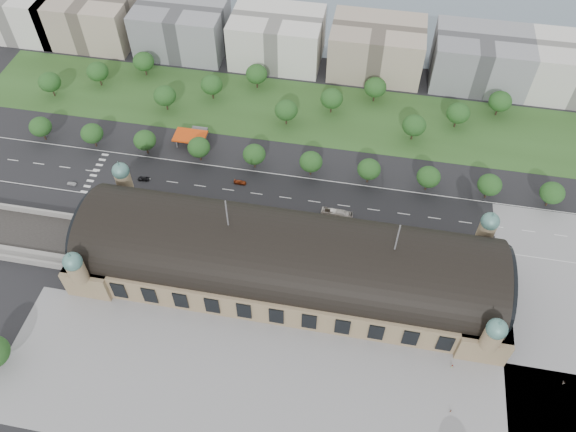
% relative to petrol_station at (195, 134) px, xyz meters
% --- Properties ---
extents(ground, '(900.00, 900.00, 0.00)m').
position_rel_petrol_station_xyz_m(ground, '(53.91, -65.28, -2.95)').
color(ground, black).
rests_on(ground, ground).
extents(station, '(150.00, 48.40, 44.30)m').
position_rel_petrol_station_xyz_m(station, '(53.91, -65.28, 7.33)').
color(station, '#8C7357').
rests_on(station, ground).
extents(track_cutting, '(70.00, 24.00, 3.10)m').
position_rel_petrol_station_xyz_m(track_cutting, '(-56.09, -67.49, -2.25)').
color(track_cutting, black).
rests_on(track_cutting, ground).
extents(plaza_south, '(190.00, 48.00, 0.12)m').
position_rel_petrol_station_xyz_m(plaza_south, '(63.91, -109.28, -2.95)').
color(plaza_south, gray).
rests_on(plaza_south, ground).
extents(road_slab, '(260.00, 26.00, 0.10)m').
position_rel_petrol_station_xyz_m(road_slab, '(33.91, -27.28, -2.95)').
color(road_slab, black).
rests_on(road_slab, ground).
extents(grass_belt, '(300.00, 45.00, 0.10)m').
position_rel_petrol_station_xyz_m(grass_belt, '(38.91, 27.72, -2.95)').
color(grass_belt, '#294A1D').
rests_on(grass_belt, ground).
extents(petrol_station, '(14.00, 13.00, 5.05)m').
position_rel_petrol_station_xyz_m(petrol_station, '(0.00, 0.00, 0.00)').
color(petrol_station, '#CE3F0C').
rests_on(petrol_station, ground).
extents(office_0, '(45.00, 32.00, 24.00)m').
position_rel_petrol_station_xyz_m(office_0, '(-116.09, 67.72, 9.05)').
color(office_0, silver).
rests_on(office_0, ground).
extents(office_1, '(45.00, 32.00, 24.00)m').
position_rel_petrol_station_xyz_m(office_1, '(-76.09, 67.72, 9.05)').
color(office_1, tan).
rests_on(office_1, ground).
extents(office_2, '(45.00, 32.00, 24.00)m').
position_rel_petrol_station_xyz_m(office_2, '(-26.09, 67.72, 9.05)').
color(office_2, gray).
rests_on(office_2, ground).
extents(office_3, '(45.00, 32.00, 24.00)m').
position_rel_petrol_station_xyz_m(office_3, '(23.91, 67.72, 9.05)').
color(office_3, silver).
rests_on(office_3, ground).
extents(office_4, '(45.00, 32.00, 24.00)m').
position_rel_petrol_station_xyz_m(office_4, '(73.91, 67.72, 9.05)').
color(office_4, tan).
rests_on(office_4, ground).
extents(office_5, '(45.00, 32.00, 24.00)m').
position_rel_petrol_station_xyz_m(office_5, '(123.91, 67.72, 9.05)').
color(office_5, gray).
rests_on(office_5, ground).
extents(tree_row_0, '(9.60, 9.60, 11.52)m').
position_rel_petrol_station_xyz_m(tree_row_0, '(-66.09, -12.28, 4.48)').
color(tree_row_0, '#2D2116').
rests_on(tree_row_0, ground).
extents(tree_row_1, '(9.60, 9.60, 11.52)m').
position_rel_petrol_station_xyz_m(tree_row_1, '(-42.09, -12.28, 4.48)').
color(tree_row_1, '#2D2116').
rests_on(tree_row_1, ground).
extents(tree_row_2, '(9.60, 9.60, 11.52)m').
position_rel_petrol_station_xyz_m(tree_row_2, '(-18.09, -12.28, 4.48)').
color(tree_row_2, '#2D2116').
rests_on(tree_row_2, ground).
extents(tree_row_3, '(9.60, 9.60, 11.52)m').
position_rel_petrol_station_xyz_m(tree_row_3, '(5.91, -12.28, 4.48)').
color(tree_row_3, '#2D2116').
rests_on(tree_row_3, ground).
extents(tree_row_4, '(9.60, 9.60, 11.52)m').
position_rel_petrol_station_xyz_m(tree_row_4, '(29.91, -12.28, 4.48)').
color(tree_row_4, '#2D2116').
rests_on(tree_row_4, ground).
extents(tree_row_5, '(9.60, 9.60, 11.52)m').
position_rel_petrol_station_xyz_m(tree_row_5, '(53.91, -12.28, 4.48)').
color(tree_row_5, '#2D2116').
rests_on(tree_row_5, ground).
extents(tree_row_6, '(9.60, 9.60, 11.52)m').
position_rel_petrol_station_xyz_m(tree_row_6, '(77.91, -12.28, 4.48)').
color(tree_row_6, '#2D2116').
rests_on(tree_row_6, ground).
extents(tree_row_7, '(9.60, 9.60, 11.52)m').
position_rel_petrol_station_xyz_m(tree_row_7, '(101.91, -12.28, 4.48)').
color(tree_row_7, '#2D2116').
rests_on(tree_row_7, ground).
extents(tree_row_8, '(9.60, 9.60, 11.52)m').
position_rel_petrol_station_xyz_m(tree_row_8, '(125.91, -12.28, 4.48)').
color(tree_row_8, '#2D2116').
rests_on(tree_row_8, ground).
extents(tree_row_9, '(9.60, 9.60, 11.52)m').
position_rel_petrol_station_xyz_m(tree_row_9, '(149.91, -12.28, 4.48)').
color(tree_row_9, '#2D2116').
rests_on(tree_row_9, ground).
extents(tree_belt_0, '(10.40, 10.40, 12.48)m').
position_rel_petrol_station_xyz_m(tree_belt_0, '(-76.09, 17.72, 5.10)').
color(tree_belt_0, '#2D2116').
rests_on(tree_belt_0, ground).
extents(tree_belt_1, '(10.40, 10.40, 12.48)m').
position_rel_petrol_station_xyz_m(tree_belt_1, '(-57.09, 29.72, 5.10)').
color(tree_belt_1, '#2D2116').
rests_on(tree_belt_1, ground).
extents(tree_belt_2, '(10.40, 10.40, 12.48)m').
position_rel_petrol_station_xyz_m(tree_belt_2, '(-38.09, 41.72, 5.10)').
color(tree_belt_2, '#2D2116').
rests_on(tree_belt_2, ground).
extents(tree_belt_3, '(10.40, 10.40, 12.48)m').
position_rel_petrol_station_xyz_m(tree_belt_3, '(-19.09, 17.72, 5.10)').
color(tree_belt_3, '#2D2116').
rests_on(tree_belt_3, ground).
extents(tree_belt_4, '(10.40, 10.40, 12.48)m').
position_rel_petrol_station_xyz_m(tree_belt_4, '(-0.09, 29.72, 5.10)').
color(tree_belt_4, '#2D2116').
rests_on(tree_belt_4, ground).
extents(tree_belt_5, '(10.40, 10.40, 12.48)m').
position_rel_petrol_station_xyz_m(tree_belt_5, '(18.91, 41.72, 5.10)').
color(tree_belt_5, '#2D2116').
rests_on(tree_belt_5, ground).
extents(tree_belt_6, '(10.40, 10.40, 12.48)m').
position_rel_petrol_station_xyz_m(tree_belt_6, '(37.91, 17.72, 5.10)').
color(tree_belt_6, '#2D2116').
rests_on(tree_belt_6, ground).
extents(tree_belt_7, '(10.40, 10.40, 12.48)m').
position_rel_petrol_station_xyz_m(tree_belt_7, '(56.91, 29.72, 5.10)').
color(tree_belt_7, '#2D2116').
rests_on(tree_belt_7, ground).
extents(tree_belt_8, '(10.40, 10.40, 12.48)m').
position_rel_petrol_station_xyz_m(tree_belt_8, '(75.91, 41.72, 5.10)').
color(tree_belt_8, '#2D2116').
rests_on(tree_belt_8, ground).
extents(tree_belt_9, '(10.40, 10.40, 12.48)m').
position_rel_petrol_station_xyz_m(tree_belt_9, '(94.91, 17.72, 5.10)').
color(tree_belt_9, '#2D2116').
rests_on(tree_belt_9, ground).
extents(tree_belt_10, '(10.40, 10.40, 12.48)m').
position_rel_petrol_station_xyz_m(tree_belt_10, '(113.91, 29.72, 5.10)').
color(tree_belt_10, '#2D2116').
rests_on(tree_belt_10, ground).
extents(tree_belt_11, '(10.40, 10.40, 12.48)m').
position_rel_petrol_station_xyz_m(tree_belt_11, '(132.91, 41.72, 5.10)').
color(tree_belt_11, '#2D2116').
rests_on(tree_belt_11, ground).
extents(traffic_car_0, '(4.00, 1.67, 1.35)m').
position_rel_petrol_station_xyz_m(traffic_car_0, '(-42.70, -36.25, -2.27)').
color(traffic_car_0, '#BCBCBE').
rests_on(traffic_car_0, ground).
extents(traffic_car_2, '(5.02, 2.72, 1.34)m').
position_rel_petrol_station_xyz_m(traffic_car_2, '(-14.32, -28.11, -2.28)').
color(traffic_car_2, black).
rests_on(traffic_car_2, ground).
extents(traffic_car_3, '(5.14, 2.13, 1.49)m').
position_rel_petrol_station_xyz_m(traffic_car_3, '(25.95, -22.86, -2.21)').
color(traffic_car_3, maroon).
rests_on(traffic_car_3, ground).
extents(traffic_car_4, '(4.03, 1.93, 1.33)m').
position_rel_petrol_station_xyz_m(traffic_car_4, '(60.30, -36.20, -2.29)').
color(traffic_car_4, '#1A1D4A').
rests_on(traffic_car_4, ground).
extents(traffic_car_6, '(5.22, 2.56, 1.43)m').
position_rel_petrol_station_xyz_m(traffic_car_6, '(126.31, -31.57, -2.24)').
color(traffic_car_6, white).
rests_on(traffic_car_6, ground).
extents(parked_car_0, '(4.15, 3.57, 1.35)m').
position_rel_petrol_station_xyz_m(parked_car_0, '(-13.90, -44.28, -2.27)').
color(parked_car_0, black).
rests_on(parked_car_0, ground).
extents(parked_car_1, '(5.88, 4.51, 1.48)m').
position_rel_petrol_station_xyz_m(parked_car_1, '(-20.75, -44.06, -2.21)').
color(parked_car_1, maroon).
rests_on(parked_car_1, ground).
extents(parked_car_2, '(5.99, 4.51, 1.62)m').
position_rel_petrol_station_xyz_m(parked_car_2, '(15.77, -40.28, -2.14)').
color(parked_car_2, '#1E1A49').
rests_on(parked_car_2, ground).
extents(parked_car_3, '(4.79, 4.02, 1.54)m').
position_rel_petrol_station_xyz_m(parked_car_3, '(-11.65, -40.28, -2.18)').
color(parked_car_3, slate).
rests_on(parked_car_3, ground).
extents(parked_car_4, '(4.34, 3.36, 1.37)m').
position_rel_petrol_station_xyz_m(parked_car_4, '(17.71, -40.28, -2.26)').
color(parked_car_4, silver).
rests_on(parked_car_4, ground).
extents(parked_car_5, '(5.57, 4.47, 1.41)m').
position_rel_petrol_station_xyz_m(parked_car_5, '(34.12, -44.28, -2.25)').
color(parked_car_5, gray).
rests_on(parked_car_5, ground).
extents(parked_car_6, '(4.92, 3.37, 1.32)m').
position_rel_petrol_station_xyz_m(parked_car_6, '(8.47, -44.28, -2.29)').
color(parked_car_6, black).
rests_on(parked_car_6, ground).
extents(bus_west, '(12.95, 4.00, 3.55)m').
position_rel_petrol_station_xyz_m(bus_west, '(46.67, -38.15, -1.17)').
color(bus_west, '#AF311C').
rests_on(bus_west, ground).
extents(bus_mid, '(12.74, 3.71, 3.51)m').
position_rel_petrol_station_xyz_m(bus_mid, '(67.74, -33.68, -1.20)').
color(bus_mid, silver).
rests_on(bus_mid, ground).
extents(bus_east, '(12.56, 3.42, 3.47)m').
position_rel_petrol_station_xyz_m(bus_east, '(90.87, -38.28, -1.21)').
color(bus_east, beige).
rests_on(bus_east, ground).
extents(pedestrian_0, '(0.81, 0.47, 1.64)m').
position_rel_petrol_station_xyz_m(pedestrian_0, '(112.35, -90.03, -2.13)').
color(pedestrian_0, gray).
rests_on(pedestrian_0, ground).
extents(pedestrian_1, '(0.58, 0.66, 1.53)m').
position_rel_petrol_station_xyz_m(pedestrian_1, '(111.92, -104.81, -2.18)').
color(pedestrian_1, gray).
rests_on(pedestrian_1, ground).
extents(pedestrian_2, '(0.60, 0.97, 1.93)m').
position_rel_petrol_station_xyz_m(pedestrian_2, '(146.92, -89.28, -1.98)').
color(pedestrian_2, gray).
rests_on(pedestrian_2, ground).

